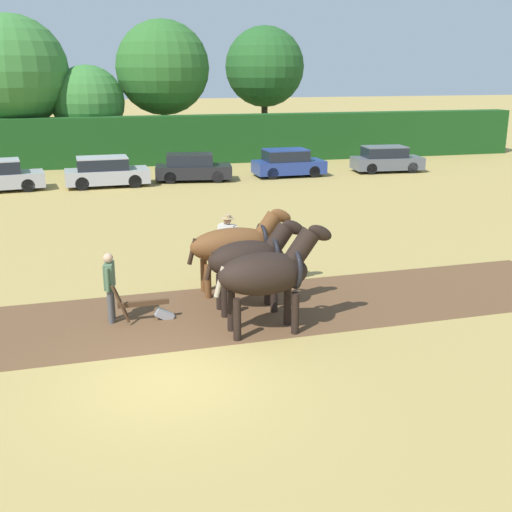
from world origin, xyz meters
name	(u,v)px	position (x,y,z in m)	size (l,w,h in m)	color
ground_plane	(170,380)	(0.00, 0.00, 0.00)	(240.00, 240.00, 0.00)	#A88E4C
plowed_furrow_strip	(86,327)	(-1.57, 3.17, 0.00)	(26.13, 3.90, 0.01)	brown
hedgerow	(107,142)	(0.00, 29.33, 1.50)	(55.35, 1.40, 3.00)	#194719
tree_center	(12,72)	(-5.35, 31.75, 5.64)	(6.81, 6.81, 9.05)	#4C3823
tree_center_right	(88,102)	(-0.97, 31.71, 3.76)	(4.60, 4.60, 6.08)	#4C3823
tree_right	(163,68)	(3.95, 32.60, 5.87)	(6.12, 6.12, 8.94)	brown
tree_far_right	(265,67)	(11.05, 33.14, 5.92)	(5.45, 5.45, 8.67)	#423323
draft_horse_lead_left	(268,273)	(2.50, 1.83, 1.42)	(2.83, 1.06, 2.53)	black
draft_horse_lead_right	(251,259)	(2.46, 3.25, 1.34)	(2.60, 1.02, 2.33)	black
draft_horse_trail_left	(237,245)	(2.43, 4.68, 1.32)	(2.92, 1.02, 2.31)	brown
plow	(149,308)	(-0.09, 3.20, 0.31)	(1.48, 0.47, 1.13)	#4C331E
farmer_at_plow	(110,282)	(-0.96, 3.36, 0.99)	(0.29, 0.67, 1.70)	#4C4C4C
farmer_beside_team	(228,238)	(2.59, 6.58, 1.01)	(0.52, 0.48, 1.72)	#28334C
parked_car_center_left	(106,172)	(-0.40, 22.16, 0.73)	(4.26, 2.00, 1.52)	#A8A8B2
parked_car_center	(192,168)	(4.16, 22.69, 0.70)	(4.24, 2.31, 1.46)	black
parked_car_center_right	(288,163)	(9.58, 22.88, 0.73)	(3.95, 1.91, 1.52)	navy
parked_car_right	(386,160)	(15.64, 22.95, 0.72)	(4.13, 2.02, 1.49)	#565B66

